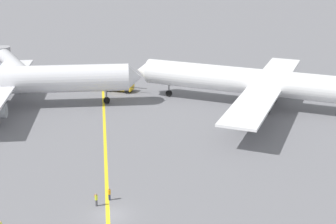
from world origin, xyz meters
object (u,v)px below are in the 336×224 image
object	(u,v)px
airliner_at_gate_left	(10,81)
ground_crew_wing_walker_right	(96,199)
ground_crew_ramp_agent_by_cones	(109,194)
airliner_being_pushed	(258,83)
jet_bridge	(10,61)
pushback_tug	(118,86)

from	to	relation	value
airliner_at_gate_left	ground_crew_wing_walker_right	bearing A→B (deg)	-72.94
ground_crew_wing_walker_right	ground_crew_ramp_agent_by_cones	xyz separation A→B (m)	(1.72, 1.12, -0.04)
airliner_at_gate_left	airliner_being_pushed	distance (m)	47.88
airliner_being_pushed	ground_crew_ramp_agent_by_cones	world-z (taller)	airliner_being_pushed
airliner_at_gate_left	ground_crew_ramp_agent_by_cones	world-z (taller)	airliner_at_gate_left
airliner_at_gate_left	jet_bridge	world-z (taller)	airliner_at_gate_left
airliner_at_gate_left	pushback_tug	xyz separation A→B (m)	(21.53, 5.89, -4.07)
ground_crew_wing_walker_right	ground_crew_ramp_agent_by_cones	world-z (taller)	ground_crew_wing_walker_right
airliner_being_pushed	ground_crew_ramp_agent_by_cones	xyz separation A→B (m)	(-31.99, -30.70, -4.09)
airliner_at_gate_left	pushback_tug	distance (m)	22.69
pushback_tug	airliner_at_gate_left	bearing A→B (deg)	-164.69
airliner_being_pushed	ground_crew_ramp_agent_by_cones	bearing A→B (deg)	-136.18
ground_crew_ramp_agent_by_cones	jet_bridge	bearing A→B (deg)	104.57
ground_crew_wing_walker_right	airliner_at_gate_left	bearing A→B (deg)	107.06
ground_crew_ramp_agent_by_cones	pushback_tug	bearing A→B (deg)	81.77
pushback_tug	jet_bridge	size ratio (longest dim) A/B	0.39
ground_crew_ramp_agent_by_cones	ground_crew_wing_walker_right	bearing A→B (deg)	-146.95
airliner_at_gate_left	ground_crew_wing_walker_right	size ratio (longest dim) A/B	29.82
airliner_being_pushed	jet_bridge	distance (m)	58.07
airliner_at_gate_left	pushback_tug	size ratio (longest dim) A/B	5.68
airliner_being_pushed	pushback_tug	xyz separation A→B (m)	(-25.17, 16.43, -3.77)
ground_crew_wing_walker_right	jet_bridge	xyz separation A→B (m)	(-14.62, 64.00, 3.24)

